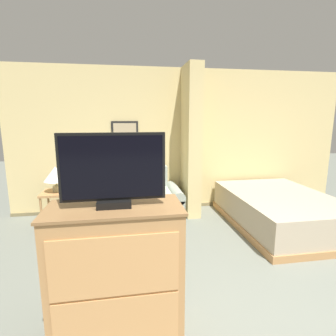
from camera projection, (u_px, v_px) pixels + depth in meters
wall_back at (183, 141)px, 4.95m from camera, size 6.25×0.16×2.60m
wall_partition_pillar at (191, 142)px, 4.59m from camera, size 0.24×0.64×2.60m
couch at (127, 201)px, 4.50m from camera, size 1.86×0.84×0.86m
coffee_table at (134, 217)px, 3.62m from camera, size 0.76×0.46×0.41m
side_table at (57, 197)px, 4.26m from camera, size 0.47×0.47×0.54m
table_lamp at (56, 174)px, 4.19m from camera, size 0.38×0.38×0.42m
tv_dresser at (117, 275)px, 1.98m from camera, size 0.98×0.47×1.09m
tv at (113, 171)px, 1.83m from camera, size 0.73×0.16×0.53m
bed at (279, 209)px, 4.23m from camera, size 1.51×2.14×0.51m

